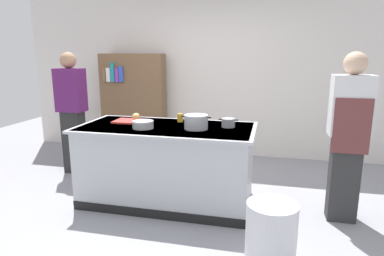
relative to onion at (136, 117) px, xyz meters
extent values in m
plane|color=gray|center=(0.41, -0.12, -0.97)|extent=(10.00, 10.00, 0.00)
cube|color=silver|center=(0.41, 1.98, 0.53)|extent=(6.40, 0.12, 3.00)
cube|color=#B7BABF|center=(0.41, -0.12, -0.52)|extent=(1.90, 0.90, 0.90)
cube|color=#B7BABF|center=(0.41, -0.12, -0.08)|extent=(1.98, 0.98, 0.03)
cube|color=black|center=(0.41, -0.58, -0.92)|extent=(1.90, 0.01, 0.10)
cube|color=red|center=(-0.07, 0.01, -0.06)|extent=(0.40, 0.28, 0.02)
sphere|color=tan|center=(0.00, 0.00, 0.00)|extent=(0.09, 0.09, 0.09)
cylinder|color=#B7BABF|center=(0.77, -0.17, 0.01)|extent=(0.26, 0.26, 0.15)
cube|color=black|center=(0.62, -0.17, 0.06)|extent=(0.04, 0.02, 0.01)
cube|color=black|center=(0.91, -0.17, 0.06)|extent=(0.04, 0.02, 0.01)
cylinder|color=#99999E|center=(1.09, 0.00, -0.02)|extent=(0.15, 0.15, 0.10)
cube|color=black|center=(1.01, 0.00, 0.02)|extent=(0.04, 0.02, 0.01)
cube|color=black|center=(1.18, 0.00, 0.02)|extent=(0.04, 0.02, 0.01)
cylinder|color=#B7BABF|center=(0.20, -0.28, -0.03)|extent=(0.23, 0.23, 0.08)
cylinder|color=yellow|center=(0.50, 0.15, -0.02)|extent=(0.07, 0.07, 0.10)
cylinder|color=silver|center=(1.60, -1.12, -0.69)|extent=(0.41, 0.41, 0.55)
cube|color=#2E2E2E|center=(2.31, -0.12, -0.52)|extent=(0.28, 0.20, 0.90)
cube|color=silver|center=(2.31, -0.12, 0.23)|extent=(0.38, 0.24, 0.60)
sphere|color=#D3AA8C|center=(2.31, -0.12, 0.64)|extent=(0.22, 0.22, 0.22)
cube|color=brown|center=(2.31, -0.24, 0.05)|extent=(0.34, 0.02, 0.54)
cube|color=#252525|center=(-1.19, 0.53, -0.52)|extent=(0.28, 0.20, 0.90)
cube|color=#541B55|center=(-1.19, 0.53, 0.23)|extent=(0.38, 0.24, 0.60)
sphere|color=#A87A5B|center=(-1.19, 0.53, 0.64)|extent=(0.22, 0.22, 0.22)
cube|color=brown|center=(-0.75, 1.68, -0.12)|extent=(1.10, 0.28, 1.70)
cube|color=brown|center=(-1.19, 1.52, 0.38)|extent=(0.06, 0.03, 0.22)
cube|color=white|center=(-1.11, 1.52, 0.39)|extent=(0.07, 0.03, 0.23)
cube|color=teal|center=(-1.03, 1.52, 0.43)|extent=(0.06, 0.03, 0.31)
cube|color=purple|center=(-0.96, 1.52, 0.38)|extent=(0.06, 0.03, 0.22)
cube|color=#3351B7|center=(-0.88, 1.52, 0.40)|extent=(0.07, 0.03, 0.26)
camera|label=1|loc=(1.54, -3.62, 0.73)|focal=31.28mm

